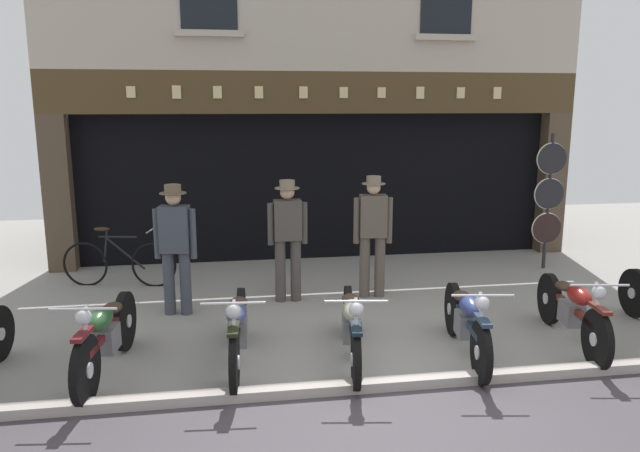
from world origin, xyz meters
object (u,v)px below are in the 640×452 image
motorcycle_center_left (238,328)px  motorcycle_center_right (467,321)px  tyre_sign_pole (549,195)px  motorcycle_right (572,309)px  advert_board_near (222,165)px  salesman_right (373,231)px  motorcycle_center (352,324)px  shopkeeper_center (288,235)px  advert_board_far (147,158)px  salesman_left (175,243)px  leaning_bicycle (119,262)px  motorcycle_left (106,335)px

motorcycle_center_left → motorcycle_center_right: bearing=-179.3°
motorcycle_center_left → tyre_sign_pole: tyre_sign_pole is taller
motorcycle_right → advert_board_near: bearing=-39.8°
motorcycle_center_left → advert_board_near: bearing=-83.9°
salesman_right → advert_board_near: advert_board_near is taller
motorcycle_center → shopkeeper_center: size_ratio=1.16×
salesman_right → advert_board_far: size_ratio=1.76×
salesman_left → tyre_sign_pole: tyre_sign_pole is taller
motorcycle_center_right → advert_board_near: bearing=-51.8°
motorcycle_center_right → shopkeeper_center: bearing=-43.3°
tyre_sign_pole → salesman_left: bearing=-167.3°
advert_board_far → leaning_bicycle: (-0.34, -1.32, -1.48)m
shopkeeper_center → advert_board_near: advert_board_near is taller
motorcycle_right → leaning_bicycle: same height
motorcycle_left → motorcycle_center: 2.58m
motorcycle_center_right → motorcycle_right: size_ratio=0.97×
motorcycle_center_left → motorcycle_center_right: motorcycle_center_right is taller
advert_board_far → motorcycle_left: bearing=-89.4°
advert_board_near → leaning_bicycle: (-1.62, -1.32, -1.34)m
motorcycle_center_left → motorcycle_center: motorcycle_center_left is taller
motorcycle_left → advert_board_near: advert_board_near is taller
tyre_sign_pole → leaning_bicycle: (-7.00, 0.09, -0.90)m
motorcycle_center → salesman_left: (-1.99, 1.82, 0.56)m
advert_board_far → tyre_sign_pole: bearing=-12.0°
motorcycle_right → shopkeeper_center: (-3.10, 2.10, 0.54)m
motorcycle_center_left → salesman_right: bearing=-129.0°
motorcycle_center → salesman_left: salesman_left is taller
motorcycle_center → salesman_left: bearing=-34.1°
advert_board_far → leaning_bicycle: bearing=-104.6°
motorcycle_left → shopkeeper_center: shopkeeper_center is taller
motorcycle_center → salesman_left: size_ratio=1.15×
motorcycle_center → advert_board_near: (-1.35, 4.59, 1.30)m
motorcycle_left → motorcycle_right: 5.20m
shopkeeper_center → advert_board_near: (-0.88, 2.45, 0.75)m
motorcycle_left → shopkeeper_center: (2.11, 2.10, 0.53)m
motorcycle_center_left → leaning_bicycle: size_ratio=1.13×
salesman_left → motorcycle_right: bearing=168.5°
shopkeeper_center → motorcycle_center_right: bearing=127.2°
motorcycle_left → advert_board_far: size_ratio=1.96×
motorcycle_right → salesman_right: bearing=-39.4°
motorcycle_center_left → shopkeeper_center: bearing=-105.4°
motorcycle_center_left → shopkeeper_center: (0.76, 2.09, 0.54)m
motorcycle_left → advert_board_near: 4.88m
motorcycle_right → shopkeeper_center: shopkeeper_center is taller
motorcycle_center_left → salesman_left: (-0.75, 1.76, 0.55)m
motorcycle_center_right → advert_board_near: 5.54m
salesman_right → tyre_sign_pole: bearing=-156.8°
tyre_sign_pole → advert_board_near: tyre_sign_pole is taller
salesman_right → motorcycle_center_left: bearing=52.1°
motorcycle_center_left → motorcycle_center: (1.23, -0.05, -0.01)m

